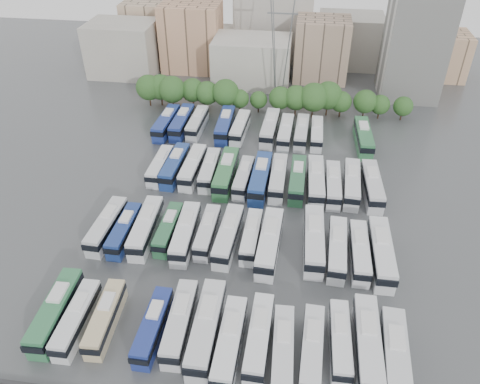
# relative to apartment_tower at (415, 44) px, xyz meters

# --- Properties ---
(ground) EXTENTS (220.00, 220.00, 0.00)m
(ground) POSITION_rel_apartment_tower_xyz_m (-34.00, -58.00, -13.00)
(ground) COLOR #424447
(ground) RESTS_ON ground
(tree_line) EXTENTS (65.27, 8.21, 8.41)m
(tree_line) POSITION_rel_apartment_tower_xyz_m (-36.92, -15.96, -8.50)
(tree_line) COLOR black
(tree_line) RESTS_ON ground
(city_buildings) EXTENTS (102.00, 35.00, 20.00)m
(city_buildings) POSITION_rel_apartment_tower_xyz_m (-41.46, 13.86, -5.13)
(city_buildings) COLOR #9E998E
(city_buildings) RESTS_ON ground
(apartment_tower) EXTENTS (14.00, 14.00, 26.00)m
(apartment_tower) POSITION_rel_apartment_tower_xyz_m (0.00, 0.00, 0.00)
(apartment_tower) COLOR silver
(apartment_tower) RESTS_ON ground
(electricity_pylon) EXTENTS (9.00, 6.91, 33.83)m
(electricity_pylon) POSITION_rel_apartment_tower_xyz_m (-32.00, -8.00, 5.66)
(electricity_pylon) COLOR slate
(electricity_pylon) RESTS_ON ground
(bus_r0_s0) EXTENTS (3.25, 12.77, 3.98)m
(bus_r0_s0) POSITION_rel_apartment_tower_xyz_m (-55.39, -81.54, -11.05)
(bus_r0_s0) COLOR #307147
(bus_r0_s0) RESTS_ON ground
(bus_r0_s1) EXTENTS (2.62, 11.37, 3.56)m
(bus_r0_s1) POSITION_rel_apartment_tower_xyz_m (-52.30, -82.17, -11.25)
(bus_r0_s1) COLOR silver
(bus_r0_s1) RESTS_ON ground
(bus_r0_s2) EXTENTS (2.96, 11.19, 3.48)m
(bus_r0_s2) POSITION_rel_apartment_tower_xyz_m (-48.76, -81.46, -11.29)
(bus_r0_s2) COLOR #C3B186
(bus_r0_s2) RESTS_ON ground
(bus_r0_s4) EXTENTS (2.54, 11.08, 3.47)m
(bus_r0_s4) POSITION_rel_apartment_tower_xyz_m (-42.30, -81.91, -11.30)
(bus_r0_s4) COLOR navy
(bus_r0_s4) RESTS_ON ground
(bus_r0_s5) EXTENTS (3.02, 12.18, 3.80)m
(bus_r0_s5) POSITION_rel_apartment_tower_xyz_m (-39.04, -80.93, -11.14)
(bus_r0_s5) COLOR silver
(bus_r0_s5) RESTS_ON ground
(bus_r0_s6) EXTENTS (3.04, 13.53, 4.24)m
(bus_r0_s6) POSITION_rel_apartment_tower_xyz_m (-35.51, -81.45, -10.92)
(bus_r0_s6) COLOR silver
(bus_r0_s6) RESTS_ON ground
(bus_r0_s7) EXTENTS (2.83, 12.34, 3.86)m
(bus_r0_s7) POSITION_rel_apartment_tower_xyz_m (-32.31, -83.07, -11.10)
(bus_r0_s7) COLOR white
(bus_r0_s7) RESTS_ON ground
(bus_r0_s8) EXTENTS (2.79, 11.99, 3.75)m
(bus_r0_s8) POSITION_rel_apartment_tower_xyz_m (-28.89, -81.79, -11.16)
(bus_r0_s8) COLOR white
(bus_r0_s8) RESTS_ON ground
(bus_r0_s9) EXTENTS (2.92, 11.63, 3.62)m
(bus_r0_s9) POSITION_rel_apartment_tower_xyz_m (-25.85, -83.13, -11.22)
(bus_r0_s9) COLOR silver
(bus_r0_s9) RESTS_ON ground
(bus_r0_s10) EXTENTS (2.96, 11.61, 3.62)m
(bus_r0_s10) POSITION_rel_apartment_tower_xyz_m (-22.40, -82.48, -11.23)
(bus_r0_s10) COLOR silver
(bus_r0_s10) RESTS_ON ground
(bus_r0_s11) EXTENTS (2.60, 11.06, 3.46)m
(bus_r0_s11) POSITION_rel_apartment_tower_xyz_m (-19.00, -80.81, -11.30)
(bus_r0_s11) COLOR white
(bus_r0_s11) RESTS_ON ground
(bus_r0_s12) EXTENTS (2.93, 13.16, 4.12)m
(bus_r0_s12) POSITION_rel_apartment_tower_xyz_m (-15.80, -81.01, -10.98)
(bus_r0_s12) COLOR silver
(bus_r0_s12) RESTS_ON ground
(bus_r0_s13) EXTENTS (3.51, 13.15, 4.09)m
(bus_r0_s13) POSITION_rel_apartment_tower_xyz_m (-12.75, -82.63, -10.99)
(bus_r0_s13) COLOR silver
(bus_r0_s13) RESTS_ON ground
(bus_r1_s0) EXTENTS (3.06, 12.16, 3.79)m
(bus_r1_s0) POSITION_rel_apartment_tower_xyz_m (-55.36, -63.91, -11.14)
(bus_r1_s0) COLOR silver
(bus_r1_s0) RESTS_ON ground
(bus_r1_s1) EXTENTS (2.52, 11.25, 3.52)m
(bus_r1_s1) POSITION_rel_apartment_tower_xyz_m (-52.24, -64.43, -11.27)
(bus_r1_s1) COLOR navy
(bus_r1_s1) RESTS_ON ground
(bus_r1_s2) EXTENTS (3.25, 12.94, 4.03)m
(bus_r1_s2) POSITION_rel_apartment_tower_xyz_m (-48.98, -63.53, -11.02)
(bus_r1_s2) COLOR silver
(bus_r1_s2) RESTS_ON ground
(bus_r1_s3) EXTENTS (2.49, 10.94, 3.42)m
(bus_r1_s3) POSITION_rel_apartment_tower_xyz_m (-45.42, -63.09, -11.32)
(bus_r1_s3) COLOR #2B653F
(bus_r1_s3) RESTS_ON ground
(bus_r1_s4) EXTENTS (3.15, 12.60, 3.93)m
(bus_r1_s4) POSITION_rel_apartment_tower_xyz_m (-42.42, -63.98, -11.07)
(bus_r1_s4) COLOR silver
(bus_r1_s4) RESTS_ON ground
(bus_r1_s5) EXTENTS (2.50, 11.06, 3.46)m
(bus_r1_s5) POSITION_rel_apartment_tower_xyz_m (-39.14, -62.95, -11.30)
(bus_r1_s5) COLOR silver
(bus_r1_s5) RESTS_ON ground
(bus_r1_s6) EXTENTS (3.32, 12.61, 3.92)m
(bus_r1_s6) POSITION_rel_apartment_tower_xyz_m (-35.68, -63.62, -11.08)
(bus_r1_s6) COLOR silver
(bus_r1_s6) RESTS_ON ground
(bus_r1_s7) EXTENTS (2.54, 10.94, 3.42)m
(bus_r1_s7) POSITION_rel_apartment_tower_xyz_m (-32.14, -62.98, -11.32)
(bus_r1_s7) COLOR white
(bus_r1_s7) RESTS_ON ground
(bus_r1_s8) EXTENTS (3.42, 13.55, 4.22)m
(bus_r1_s8) POSITION_rel_apartment_tower_xyz_m (-29.16, -64.51, -10.93)
(bus_r1_s8) COLOR white
(bus_r1_s8) RESTS_ON ground
(bus_r1_s10) EXTENTS (3.29, 13.69, 4.27)m
(bus_r1_s10) POSITION_rel_apartment_tower_xyz_m (-22.47, -62.99, -10.90)
(bus_r1_s10) COLOR silver
(bus_r1_s10) RESTS_ON ground
(bus_r1_s11) EXTENTS (3.17, 12.29, 3.82)m
(bus_r1_s11) POSITION_rel_apartment_tower_xyz_m (-18.97, -64.25, -11.12)
(bus_r1_s11) COLOR silver
(bus_r1_s11) RESTS_ON ground
(bus_r1_s12) EXTENTS (2.63, 11.82, 3.71)m
(bus_r1_s12) POSITION_rel_apartment_tower_xyz_m (-15.66, -64.38, -11.18)
(bus_r1_s12) COLOR silver
(bus_r1_s12) RESTS_ON ground
(bus_r1_s13) EXTENTS (3.03, 13.46, 4.22)m
(bus_r1_s13) POSITION_rel_apartment_tower_xyz_m (-12.52, -64.38, -10.93)
(bus_r1_s13) COLOR silver
(bus_r1_s13) RESTS_ON ground
(bus_r2_s1) EXTENTS (2.61, 11.36, 3.56)m
(bus_r2_s1) POSITION_rel_apartment_tower_xyz_m (-51.96, -45.16, -11.25)
(bus_r2_s1) COLOR silver
(bus_r2_s1) RESTS_ON ground
(bus_r2_s2) EXTENTS (3.17, 12.60, 3.93)m
(bus_r2_s2) POSITION_rel_apartment_tower_xyz_m (-49.07, -44.97, -11.07)
(bus_r2_s2) COLOR navy
(bus_r2_s2) RESTS_ON ground
(bus_r2_s3) EXTENTS (3.04, 12.56, 3.92)m
(bus_r2_s3) POSITION_rel_apartment_tower_xyz_m (-45.60, -44.97, -11.07)
(bus_r2_s3) COLOR silver
(bus_r2_s3) RESTS_ON ground
(bus_r2_s4) EXTENTS (2.78, 11.76, 3.68)m
(bus_r2_s4) POSITION_rel_apartment_tower_xyz_m (-42.28, -45.27, -11.20)
(bus_r2_s4) COLOR silver
(bus_r2_s4) RESTS_ON ground
(bus_r2_s5) EXTENTS (3.09, 13.63, 4.27)m
(bus_r2_s5) POSITION_rel_apartment_tower_xyz_m (-38.95, -46.31, -10.91)
(bus_r2_s5) COLOR #30723F
(bus_r2_s5) RESTS_ON ground
(bus_r2_s6) EXTENTS (2.93, 11.29, 3.51)m
(bus_r2_s6) POSITION_rel_apartment_tower_xyz_m (-35.57, -46.83, -11.27)
(bus_r2_s6) COLOR silver
(bus_r2_s6) RESTS_ON ground
(bus_r2_s7) EXTENTS (3.27, 13.64, 4.26)m
(bus_r2_s7) POSITION_rel_apartment_tower_xyz_m (-32.42, -47.02, -10.91)
(bus_r2_s7) COLOR navy
(bus_r2_s7) RESTS_ON ground
(bus_r2_s8) EXTENTS (2.77, 12.43, 3.90)m
(bus_r2_s8) POSITION_rel_apartment_tower_xyz_m (-29.22, -46.29, -11.09)
(bus_r2_s8) COLOR silver
(bus_r2_s8) RESTS_ON ground
(bus_r2_s9) EXTENTS (2.88, 12.52, 3.92)m
(bus_r2_s9) POSITION_rel_apartment_tower_xyz_m (-25.70, -46.38, -11.08)
(bus_r2_s9) COLOR #2A633D
(bus_r2_s9) RESTS_ON ground
(bus_r2_s10) EXTENTS (3.27, 13.29, 4.14)m
(bus_r2_s10) POSITION_rel_apartment_tower_xyz_m (-22.37, -46.65, -10.97)
(bus_r2_s10) COLOR silver
(bus_r2_s10) RESTS_ON ground
(bus_r2_s11) EXTENTS (2.68, 11.97, 3.75)m
(bus_r2_s11) POSITION_rel_apartment_tower_xyz_m (-19.25, -47.02, -11.16)
(bus_r2_s11) COLOR silver
(bus_r2_s11) RESTS_ON ground
(bus_r2_s12) EXTENTS (3.40, 12.81, 3.98)m
(bus_r2_s12) POSITION_rel_apartment_tower_xyz_m (-15.92, -46.40, -11.05)
(bus_r2_s12) COLOR silver
(bus_r2_s12) RESTS_ON ground
(bus_r2_s13) EXTENTS (3.32, 12.98, 4.04)m
(bus_r2_s13) POSITION_rel_apartment_tower_xyz_m (-12.33, -46.51, -11.02)
(bus_r2_s13) COLOR silver
(bus_r2_s13) RESTS_ON ground
(bus_r3_s0) EXTENTS (3.33, 13.00, 4.05)m
(bus_r3_s0) POSITION_rel_apartment_tower_xyz_m (-55.44, -28.12, -11.01)
(bus_r3_s0) COLOR navy
(bus_r3_s0) RESTS_ON ground
(bus_r3_s1) EXTENTS (3.04, 12.94, 4.04)m
(bus_r3_s1) POSITION_rel_apartment_tower_xyz_m (-52.09, -27.31, -11.01)
(bus_r3_s1) COLOR navy
(bus_r3_s1) RESTS_ON ground
(bus_r3_s2) EXTENTS (2.94, 12.15, 3.79)m
(bus_r3_s2) POSITION_rel_apartment_tower_xyz_m (-48.69, -26.87, -11.14)
(bus_r3_s2) COLOR silver
(bus_r3_s2) RESTS_ON ground
(bus_r3_s4) EXTENTS (3.10, 13.19, 4.12)m
(bus_r3_s4) POSITION_rel_apartment_tower_xyz_m (-42.38, -27.27, -10.98)
(bus_r3_s4) COLOR navy
(bus_r3_s4) RESTS_ON ground
(bus_r3_s5) EXTENTS (3.18, 12.08, 3.76)m
(bus_r3_s5) POSITION_rel_apartment_tower_xyz_m (-38.97, -27.65, -11.16)
(bus_r3_s5) COLOR silver
(bus_r3_s5) RESTS_ON ground
(bus_r3_s7) EXTENTS (3.44, 13.38, 4.17)m
(bus_r3_s7) POSITION_rel_apartment_tower_xyz_m (-32.48, -27.28, -10.95)
(bus_r3_s7) COLOR silver
(bus_r3_s7) RESTS_ON ground
(bus_r3_s8) EXTENTS (3.05, 12.26, 3.82)m
(bus_r3_s8) POSITION_rel_apartment_tower_xyz_m (-28.98, -28.41, -11.12)
(bus_r3_s8) COLOR silver
(bus_r3_s8) RESTS_ON ground
(bus_r3_s9) EXTENTS (3.03, 12.12, 3.78)m
(bus_r3_s9) POSITION_rel_apartment_tower_xyz_m (-25.59, -27.92, -11.15)
(bus_r3_s9) COLOR silver
(bus_r3_s9) RESTS_ON ground
(bus_r3_s10) EXTENTS (2.56, 11.45, 3.59)m
(bus_r3_s10) POSITION_rel_apartment_tower_xyz_m (-22.34, -27.87, -11.24)
(bus_r3_s10) COLOR silver
(bus_r3_s10) RESTS_ON ground
(bus_r3_s13) EXTENTS (3.43, 13.44, 4.18)m
(bus_r3_s13) POSITION_rel_apartment_tower_xyz_m (-12.63, -28.71, -10.95)
(bus_r3_s13) COLOR #2F6E42
(bus_r3_s13) RESTS_ON ground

